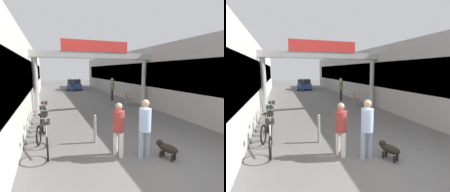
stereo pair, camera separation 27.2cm
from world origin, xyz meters
TOP-DOWN VIEW (x-y plane):
  - ground_plane at (0.00, 0.00)m, footprint 80.00×80.00m
  - storefront_left at (-5.09, 11.00)m, footprint 3.00×26.00m
  - storefront_right at (5.09, 11.00)m, footprint 3.00×26.00m
  - arcade_sign_gateway at (0.00, 6.97)m, footprint 7.40×0.47m
  - pedestrian_with_dog at (-0.27, 0.81)m, footprint 0.39×0.38m
  - pedestrian_companion at (-0.93, 1.15)m, footprint 0.44×0.44m
  - pedestrian_carrying_crate at (2.23, 10.06)m, footprint 0.40×0.40m
  - pedestrian_elderly_walking at (-0.05, 16.67)m, footprint 0.48×0.48m
  - dog_on_leash at (0.29, 0.55)m, footprint 0.47×0.69m
  - bicycle_silver_nearest at (-2.87, 2.20)m, footprint 0.46×1.69m
  - bicycle_black_second at (-3.02, 3.36)m, footprint 0.47×1.68m
  - bicycle_green_third at (-3.04, 4.50)m, footprint 0.46×1.69m
  - bicycle_orange_farthest at (-3.00, 5.65)m, footprint 0.46×1.68m
  - bollard_post_metal at (-1.32, 2.29)m, footprint 0.10×0.10m
  - cafe_chair_wood_nearer at (2.51, 7.70)m, footprint 0.45×0.45m
  - parked_car_blue at (0.54, 19.71)m, footprint 2.19×4.17m

SIDE VIEW (x-z plane):
  - ground_plane at x=0.00m, z-range 0.00..0.00m
  - dog_on_leash at x=0.29m, z-range 0.06..0.54m
  - bicycle_silver_nearest at x=-2.87m, z-range -0.05..0.93m
  - bicycle_black_second at x=-3.02m, z-range -0.05..0.93m
  - bicycle_green_third at x=-3.04m, z-range -0.05..0.93m
  - bicycle_orange_farthest at x=-3.00m, z-range -0.05..0.93m
  - bollard_post_metal at x=-1.32m, z-range 0.01..1.00m
  - cafe_chair_wood_nearer at x=2.51m, z-range 0.10..0.99m
  - parked_car_blue at x=0.54m, z-range -0.02..1.31m
  - pedestrian_companion at x=-0.93m, z-range 0.11..1.68m
  - pedestrian_elderly_walking at x=-0.05m, z-range 0.11..1.72m
  - pedestrian_with_dog at x=-0.27m, z-range 0.12..1.80m
  - pedestrian_carrying_crate at x=2.23m, z-range 0.14..1.98m
  - storefront_left at x=-5.09m, z-range 0.00..3.99m
  - storefront_right at x=5.09m, z-range 0.00..3.99m
  - arcade_sign_gateway at x=0.00m, z-range 0.88..5.05m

